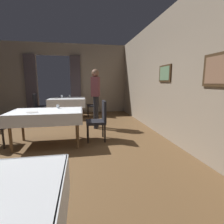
% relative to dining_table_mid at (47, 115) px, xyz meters
% --- Properties ---
extents(ground, '(10.08, 10.08, 0.00)m').
position_rel_dining_table_mid_xyz_m(ground, '(-0.40, -0.12, -0.66)').
color(ground, brown).
extents(wall_right, '(0.16, 8.40, 3.00)m').
position_rel_dining_table_mid_xyz_m(wall_right, '(2.80, -0.13, 0.84)').
color(wall_right, gray).
rests_on(wall_right, ground).
extents(wall_back, '(6.40, 0.27, 3.00)m').
position_rel_dining_table_mid_xyz_m(wall_back, '(-0.40, 4.06, 0.85)').
color(wall_back, gray).
rests_on(wall_back, ground).
extents(dining_table_mid, '(1.49, 0.95, 0.75)m').
position_rel_dining_table_mid_xyz_m(dining_table_mid, '(0.00, 0.00, 0.00)').
color(dining_table_mid, brown).
rests_on(dining_table_mid, ground).
extents(dining_table_far, '(1.35, 1.04, 0.75)m').
position_rel_dining_table_mid_xyz_m(dining_table_far, '(0.20, 2.93, -0.01)').
color(dining_table_far, brown).
rests_on(dining_table_far, ground).
extents(chair_mid_right, '(0.44, 0.44, 0.93)m').
position_rel_dining_table_mid_xyz_m(chair_mid_right, '(1.13, 0.08, -0.15)').
color(chair_mid_right, black).
rests_on(chair_mid_right, ground).
extents(chair_far_left, '(0.44, 0.44, 0.93)m').
position_rel_dining_table_mid_xyz_m(chair_far_left, '(-0.86, 2.97, -0.15)').
color(chair_far_left, black).
rests_on(chair_far_left, ground).
extents(chair_far_right, '(0.44, 0.44, 0.93)m').
position_rel_dining_table_mid_xyz_m(chair_far_right, '(1.26, 3.00, -0.15)').
color(chair_far_right, black).
rests_on(chair_far_right, ground).
extents(glass_mid_a, '(0.07, 0.07, 0.08)m').
position_rel_dining_table_mid_xyz_m(glass_mid_a, '(0.19, 0.31, 0.13)').
color(glass_mid_a, silver).
rests_on(glass_mid_a, dining_table_mid).
extents(plate_mid_b, '(0.23, 0.23, 0.01)m').
position_rel_dining_table_mid_xyz_m(plate_mid_b, '(-0.25, -0.18, 0.09)').
color(plate_mid_b, white).
rests_on(plate_mid_b, dining_table_mid).
extents(plate_far_a, '(0.23, 0.23, 0.01)m').
position_rel_dining_table_mid_xyz_m(plate_far_a, '(-0.19, 2.89, 0.09)').
color(plate_far_a, white).
rests_on(plate_far_a, dining_table_far).
extents(glass_far_b, '(0.07, 0.07, 0.10)m').
position_rel_dining_table_mid_xyz_m(glass_far_b, '(0.27, 3.29, 0.14)').
color(glass_far_b, silver).
rests_on(glass_far_b, dining_table_far).
extents(glass_far_c, '(0.08, 0.08, 0.12)m').
position_rel_dining_table_mid_xyz_m(glass_far_c, '(-0.01, 3.11, 0.14)').
color(glass_far_c, silver).
rests_on(glass_far_c, dining_table_far).
extents(person_diner_standing_aside, '(0.30, 0.40, 1.72)m').
position_rel_dining_table_mid_xyz_m(person_diner_standing_aside, '(1.15, 1.19, 0.36)').
color(person_diner_standing_aside, black).
rests_on(person_diner_standing_aside, ground).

